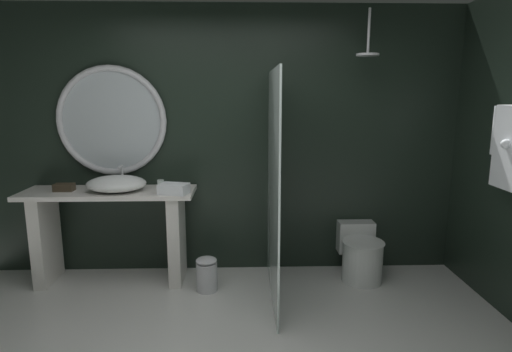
# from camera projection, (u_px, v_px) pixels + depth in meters

# --- Properties ---
(back_wall_panel) EXTENTS (4.80, 0.10, 2.60)m
(back_wall_panel) POSITION_uv_depth(u_px,v_px,m) (224.00, 142.00, 4.20)
(back_wall_panel) COLOR black
(back_wall_panel) RESTS_ON ground_plane
(vanity_counter) EXTENTS (1.58, 0.50, 0.89)m
(vanity_counter) POSITION_uv_depth(u_px,v_px,m) (111.00, 225.00, 4.00)
(vanity_counter) COLOR silver
(vanity_counter) RESTS_ON ground_plane
(vessel_sink) EXTENTS (0.54, 0.44, 0.21)m
(vessel_sink) POSITION_uv_depth(u_px,v_px,m) (116.00, 184.00, 3.89)
(vessel_sink) COLOR white
(vessel_sink) RESTS_ON vanity_counter
(tumbler_cup) EXTENTS (0.06, 0.06, 0.09)m
(tumbler_cup) POSITION_uv_depth(u_px,v_px,m) (161.00, 184.00, 3.99)
(tumbler_cup) COLOR silver
(tumbler_cup) RESTS_ON vanity_counter
(tissue_box) EXTENTS (0.17, 0.11, 0.07)m
(tissue_box) POSITION_uv_depth(u_px,v_px,m) (64.00, 187.00, 3.91)
(tissue_box) COLOR #3D3323
(tissue_box) RESTS_ON vanity_counter
(round_wall_mirror) EXTENTS (1.04, 0.06, 1.04)m
(round_wall_mirror) POSITION_uv_depth(u_px,v_px,m) (112.00, 121.00, 4.04)
(round_wall_mirror) COLOR silver
(shower_glass_panel) EXTENTS (0.02, 1.25, 1.97)m
(shower_glass_panel) POSITION_uv_depth(u_px,v_px,m) (273.00, 188.00, 3.61)
(shower_glass_panel) COLOR silver
(shower_glass_panel) RESTS_ON ground_plane
(rain_shower_head) EXTENTS (0.20, 0.20, 0.40)m
(rain_shower_head) POSITION_uv_depth(u_px,v_px,m) (368.00, 50.00, 3.73)
(rain_shower_head) COLOR silver
(toilet) EXTENTS (0.40, 0.61, 0.51)m
(toilet) POSITION_uv_depth(u_px,v_px,m) (360.00, 254.00, 4.12)
(toilet) COLOR white
(toilet) RESTS_ON ground_plane
(waste_bin) EXTENTS (0.19, 0.19, 0.32)m
(waste_bin) POSITION_uv_depth(u_px,v_px,m) (207.00, 274.00, 3.86)
(waste_bin) COLOR silver
(waste_bin) RESTS_ON ground_plane
(folded_hand_towel) EXTENTS (0.29, 0.23, 0.09)m
(folded_hand_towel) POSITION_uv_depth(u_px,v_px,m) (174.00, 189.00, 3.79)
(folded_hand_towel) COLOR white
(folded_hand_towel) RESTS_ON vanity_counter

